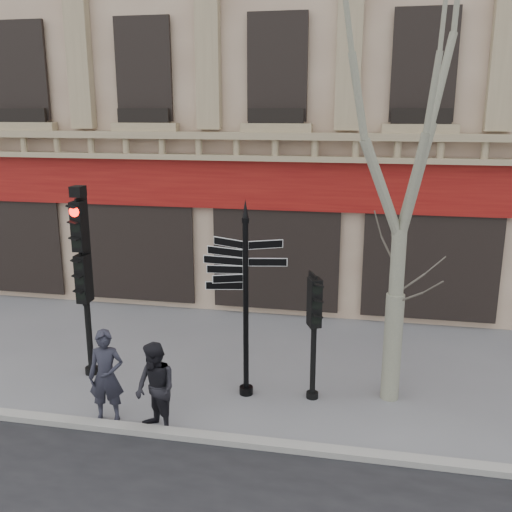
{
  "coord_description": "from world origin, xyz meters",
  "views": [
    {
      "loc": [
        2.36,
        -9.72,
        5.5
      ],
      "look_at": [
        0.31,
        0.6,
        2.79
      ],
      "focal_mm": 40.0,
      "sensor_mm": 36.0,
      "label": 1
    }
  ],
  "objects_px": {
    "fingerpost": "(246,267)",
    "pedestrian_a": "(106,376)",
    "traffic_signal_main": "(83,259)",
    "pedestrian_b": "(155,389)",
    "traffic_signal_secondary": "(314,315)",
    "plane_tree": "(409,91)"
  },
  "relations": [
    {
      "from": "fingerpost",
      "to": "pedestrian_a",
      "type": "relative_size",
      "value": 2.25
    },
    {
      "from": "fingerpost",
      "to": "traffic_signal_main",
      "type": "xyz_separation_m",
      "value": [
        -3.44,
        0.24,
        -0.08
      ]
    },
    {
      "from": "pedestrian_a",
      "to": "pedestrian_b",
      "type": "relative_size",
      "value": 1.05
    },
    {
      "from": "fingerpost",
      "to": "pedestrian_a",
      "type": "height_order",
      "value": "fingerpost"
    },
    {
      "from": "traffic_signal_secondary",
      "to": "pedestrian_a",
      "type": "bearing_deg",
      "value": -179.71
    },
    {
      "from": "fingerpost",
      "to": "pedestrian_b",
      "type": "xyz_separation_m",
      "value": [
        -1.24,
        -1.66,
        -1.8
      ]
    },
    {
      "from": "traffic_signal_main",
      "to": "pedestrian_b",
      "type": "bearing_deg",
      "value": -41.17
    },
    {
      "from": "traffic_signal_secondary",
      "to": "plane_tree",
      "type": "height_order",
      "value": "plane_tree"
    },
    {
      "from": "fingerpost",
      "to": "pedestrian_b",
      "type": "relative_size",
      "value": 2.37
    },
    {
      "from": "fingerpost",
      "to": "pedestrian_b",
      "type": "distance_m",
      "value": 2.75
    },
    {
      "from": "plane_tree",
      "to": "pedestrian_b",
      "type": "bearing_deg",
      "value": -153.0
    },
    {
      "from": "traffic_signal_secondary",
      "to": "traffic_signal_main",
      "type": "bearing_deg",
      "value": 155.04
    },
    {
      "from": "pedestrian_a",
      "to": "plane_tree",
      "type": "bearing_deg",
      "value": 9.81
    },
    {
      "from": "fingerpost",
      "to": "traffic_signal_main",
      "type": "distance_m",
      "value": 3.45
    },
    {
      "from": "traffic_signal_main",
      "to": "pedestrian_a",
      "type": "xyz_separation_m",
      "value": [
        1.2,
        -1.69,
        -1.68
      ]
    },
    {
      "from": "fingerpost",
      "to": "pedestrian_b",
      "type": "bearing_deg",
      "value": -126.84
    },
    {
      "from": "fingerpost",
      "to": "plane_tree",
      "type": "bearing_deg",
      "value": 7.88
    },
    {
      "from": "traffic_signal_main",
      "to": "plane_tree",
      "type": "relative_size",
      "value": 0.49
    },
    {
      "from": "traffic_signal_main",
      "to": "pedestrian_b",
      "type": "xyz_separation_m",
      "value": [
        2.2,
        -1.9,
        -1.72
      ]
    },
    {
      "from": "pedestrian_a",
      "to": "pedestrian_b",
      "type": "height_order",
      "value": "pedestrian_a"
    },
    {
      "from": "pedestrian_b",
      "to": "fingerpost",
      "type": "bearing_deg",
      "value": 90.41
    },
    {
      "from": "plane_tree",
      "to": "pedestrian_a",
      "type": "height_order",
      "value": "plane_tree"
    }
  ]
}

